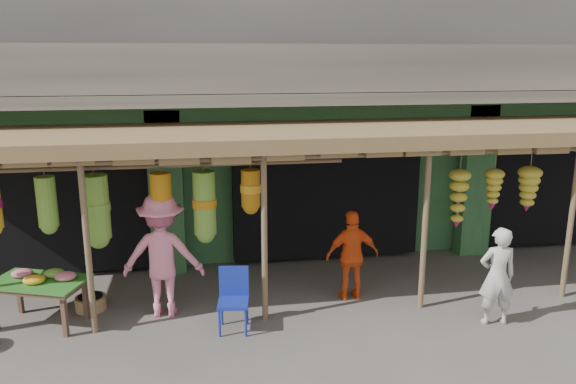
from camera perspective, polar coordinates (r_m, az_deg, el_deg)
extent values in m
plane|color=#514C47|center=(9.26, 6.95, -11.43)|extent=(80.00, 80.00, 0.00)
cube|color=gray|center=(13.29, 1.21, 18.41)|extent=(16.00, 6.00, 4.00)
cube|color=#2D6033|center=(13.61, 1.02, 3.51)|extent=(16.00, 5.70, 3.00)
cube|color=gray|center=(10.00, 4.79, 9.56)|extent=(16.00, 0.90, 0.22)
cube|color=gray|center=(9.59, 5.45, 12.36)|extent=(16.00, 0.10, 0.80)
cube|color=#2D6033|center=(10.41, 4.21, 7.81)|extent=(16.00, 0.35, 0.35)
cube|color=yellow|center=(10.37, -23.81, 6.10)|extent=(1.70, 0.06, 0.55)
cube|color=#B21414|center=(10.33, -23.86, 6.07)|extent=(1.30, 0.02, 0.30)
cube|color=black|center=(11.59, -21.95, -0.08)|extent=(3.60, 2.00, 2.50)
cube|color=black|center=(11.57, 2.96, 0.90)|extent=(3.60, 2.00, 2.50)
cube|color=black|center=(13.55, 24.09, 1.61)|extent=(3.60, 2.00, 2.50)
cube|color=#2D6033|center=(10.36, -12.26, -0.08)|extent=(0.60, 0.35, 3.00)
cube|color=#2D6033|center=(11.70, 18.51, 1.09)|extent=(0.60, 0.35, 3.00)
cylinder|color=brown|center=(8.38, -19.70, -5.32)|extent=(0.09, 0.09, 2.60)
cylinder|color=brown|center=(8.30, -2.41, -4.69)|extent=(0.09, 0.09, 2.60)
cylinder|color=brown|center=(8.94, 13.73, -3.72)|extent=(0.09, 0.09, 2.60)
cylinder|color=brown|center=(10.17, 26.80, -2.71)|extent=(0.09, 0.09, 2.60)
cylinder|color=brown|center=(8.24, 6.17, 3.73)|extent=(12.90, 0.08, 0.08)
cylinder|color=brown|center=(8.38, -13.08, 2.57)|extent=(5.50, 0.06, 0.06)
cube|color=brown|center=(9.33, 5.86, 6.03)|extent=(14.00, 2.70, 0.22)
cube|color=#503729|center=(8.76, -21.74, -11.73)|extent=(0.08, 0.08, 0.60)
cube|color=#503729|center=(9.79, -25.60, -9.40)|extent=(0.08, 0.08, 0.60)
cube|color=#503729|center=(9.19, -19.85, -10.34)|extent=(0.08, 0.08, 0.60)
cube|color=#503729|center=(9.14, -23.99, -8.57)|extent=(1.49, 1.16, 0.06)
cube|color=#26661E|center=(9.12, -24.02, -8.30)|extent=(1.55, 1.22, 0.03)
ellipsoid|color=#DC6E85|center=(9.36, -25.40, -7.47)|extent=(0.31, 0.26, 0.13)
ellipsoid|color=yellow|center=(9.03, -24.40, -8.12)|extent=(0.31, 0.26, 0.13)
ellipsoid|color=#DC6E85|center=(8.98, -21.67, -7.96)|extent=(0.31, 0.26, 0.13)
ellipsoid|color=#72A737|center=(9.17, -22.67, -7.62)|extent=(0.31, 0.26, 0.13)
cylinder|color=#172896|center=(8.26, -6.97, -13.11)|extent=(0.04, 0.04, 0.42)
cylinder|color=#172896|center=(8.23, -4.31, -13.14)|extent=(0.04, 0.04, 0.42)
cylinder|color=#172896|center=(8.59, -6.73, -11.98)|extent=(0.04, 0.04, 0.42)
cylinder|color=#172896|center=(8.56, -4.18, -12.01)|extent=(0.04, 0.04, 0.42)
cube|color=#172896|center=(8.31, -5.58, -11.14)|extent=(0.49, 0.49, 0.05)
cube|color=#172896|center=(8.40, -5.52, -8.99)|extent=(0.44, 0.10, 0.47)
cylinder|color=#A98C4F|center=(9.56, -19.39, -10.59)|extent=(0.63, 0.63, 0.22)
imported|color=beige|center=(8.91, 20.48, -8.02)|extent=(0.58, 0.41, 1.50)
imported|color=#EC4F16|center=(9.24, 6.55, -6.42)|extent=(0.89, 0.39, 1.50)
imported|color=pink|center=(8.79, -12.62, -6.27)|extent=(1.33, 0.87, 1.92)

